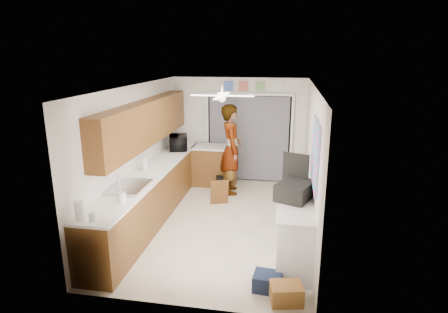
{
  "coord_description": "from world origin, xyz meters",
  "views": [
    {
      "loc": [
        1.17,
        -6.35,
        3.05
      ],
      "look_at": [
        0.0,
        0.4,
        1.15
      ],
      "focal_mm": 30.0,
      "sensor_mm": 36.0,
      "label": 1
    }
  ],
  "objects_px": {
    "navy_crate": "(267,282)",
    "cardboard_box": "(286,294)",
    "microwave": "(178,142)",
    "dog": "(221,183)",
    "man": "(231,149)",
    "paper_towel_roll": "(79,211)",
    "soap_bottle": "(145,162)",
    "suitcase": "(295,190)"
  },
  "relations": [
    {
      "from": "dog",
      "to": "navy_crate",
      "type": "bearing_deg",
      "value": -94.88
    },
    {
      "from": "man",
      "to": "dog",
      "type": "bearing_deg",
      "value": 76.6
    },
    {
      "from": "suitcase",
      "to": "cardboard_box",
      "type": "height_order",
      "value": "suitcase"
    },
    {
      "from": "microwave",
      "to": "navy_crate",
      "type": "height_order",
      "value": "microwave"
    },
    {
      "from": "suitcase",
      "to": "cardboard_box",
      "type": "bearing_deg",
      "value": -70.96
    },
    {
      "from": "soap_bottle",
      "to": "suitcase",
      "type": "xyz_separation_m",
      "value": [
        2.75,
        -0.98,
        -0.02
      ]
    },
    {
      "from": "microwave",
      "to": "paper_towel_roll",
      "type": "bearing_deg",
      "value": 160.03
    },
    {
      "from": "cardboard_box",
      "to": "man",
      "type": "xyz_separation_m",
      "value": [
        -1.29,
        3.75,
        0.87
      ]
    },
    {
      "from": "soap_bottle",
      "to": "dog",
      "type": "xyz_separation_m",
      "value": [
        1.15,
        1.58,
        -0.9
      ]
    },
    {
      "from": "dog",
      "to": "soap_bottle",
      "type": "bearing_deg",
      "value": -150.9
    },
    {
      "from": "microwave",
      "to": "navy_crate",
      "type": "xyz_separation_m",
      "value": [
        2.25,
        -3.54,
        -0.99
      ]
    },
    {
      "from": "soap_bottle",
      "to": "dog",
      "type": "relative_size",
      "value": 0.62
    },
    {
      "from": "paper_towel_roll",
      "to": "man",
      "type": "distance_m",
      "value": 4.05
    },
    {
      "from": "suitcase",
      "to": "navy_crate",
      "type": "height_order",
      "value": "suitcase"
    },
    {
      "from": "soap_bottle",
      "to": "dog",
      "type": "bearing_deg",
      "value": 53.91
    },
    {
      "from": "navy_crate",
      "to": "paper_towel_roll",
      "type": "bearing_deg",
      "value": -173.46
    },
    {
      "from": "cardboard_box",
      "to": "navy_crate",
      "type": "height_order",
      "value": "cardboard_box"
    },
    {
      "from": "cardboard_box",
      "to": "man",
      "type": "height_order",
      "value": "man"
    },
    {
      "from": "soap_bottle",
      "to": "suitcase",
      "type": "height_order",
      "value": "soap_bottle"
    },
    {
      "from": "microwave",
      "to": "cardboard_box",
      "type": "xyz_separation_m",
      "value": [
        2.5,
        -3.77,
        -0.98
      ]
    },
    {
      "from": "microwave",
      "to": "man",
      "type": "relative_size",
      "value": 0.29
    },
    {
      "from": "microwave",
      "to": "paper_towel_roll",
      "type": "distance_m",
      "value": 3.83
    },
    {
      "from": "microwave",
      "to": "paper_towel_roll",
      "type": "relative_size",
      "value": 2.19
    },
    {
      "from": "microwave",
      "to": "man",
      "type": "xyz_separation_m",
      "value": [
        1.22,
        -0.02,
        -0.1
      ]
    },
    {
      "from": "cardboard_box",
      "to": "microwave",
      "type": "bearing_deg",
      "value": 123.55
    },
    {
      "from": "paper_towel_roll",
      "to": "dog",
      "type": "height_order",
      "value": "paper_towel_roll"
    },
    {
      "from": "paper_towel_roll",
      "to": "suitcase",
      "type": "height_order",
      "value": "paper_towel_roll"
    },
    {
      "from": "cardboard_box",
      "to": "dog",
      "type": "distance_m",
      "value": 4.05
    },
    {
      "from": "microwave",
      "to": "dog",
      "type": "xyz_separation_m",
      "value": [
        0.98,
        -0.02,
        -0.91
      ]
    },
    {
      "from": "navy_crate",
      "to": "cardboard_box",
      "type": "bearing_deg",
      "value": -42.68
    },
    {
      "from": "soap_bottle",
      "to": "cardboard_box",
      "type": "bearing_deg",
      "value": -39.09
    },
    {
      "from": "paper_towel_roll",
      "to": "dog",
      "type": "xyz_separation_m",
      "value": [
        1.17,
        3.8,
        -0.88
      ]
    },
    {
      "from": "suitcase",
      "to": "navy_crate",
      "type": "xyz_separation_m",
      "value": [
        -0.32,
        -0.97,
        -0.95
      ]
    },
    {
      "from": "cardboard_box",
      "to": "navy_crate",
      "type": "relative_size",
      "value": 1.08
    },
    {
      "from": "navy_crate",
      "to": "man",
      "type": "distance_m",
      "value": 3.77
    },
    {
      "from": "paper_towel_roll",
      "to": "navy_crate",
      "type": "bearing_deg",
      "value": 6.54
    },
    {
      "from": "suitcase",
      "to": "paper_towel_roll",
      "type": "bearing_deg",
      "value": -133.35
    },
    {
      "from": "microwave",
      "to": "suitcase",
      "type": "relative_size",
      "value": 0.97
    },
    {
      "from": "navy_crate",
      "to": "dog",
      "type": "height_order",
      "value": "dog"
    },
    {
      "from": "soap_bottle",
      "to": "paper_towel_roll",
      "type": "xyz_separation_m",
      "value": [
        -0.02,
        -2.22,
        -0.02
      ]
    },
    {
      "from": "navy_crate",
      "to": "man",
      "type": "bearing_deg",
      "value": 106.4
    },
    {
      "from": "paper_towel_roll",
      "to": "soap_bottle",
      "type": "bearing_deg",
      "value": 89.42
    }
  ]
}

